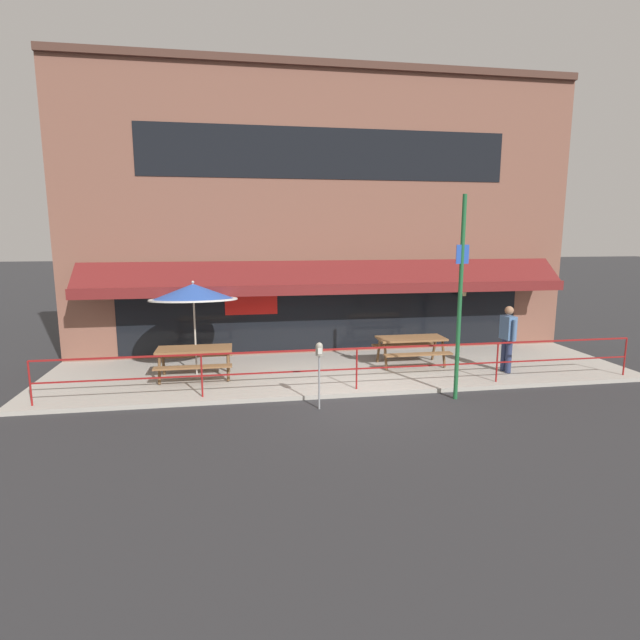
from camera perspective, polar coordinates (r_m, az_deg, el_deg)
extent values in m
plane|color=#2D2D30|center=(11.34, 4.54, -8.78)|extent=(120.00, 120.00, 0.00)
cube|color=#ADA89E|center=(13.18, 2.44, -5.84)|extent=(15.00, 4.00, 0.10)
cube|color=brown|center=(14.91, 0.74, 11.54)|extent=(15.00, 0.50, 8.11)
cube|color=black|center=(14.81, 0.94, 18.48)|extent=(10.50, 0.02, 1.40)
cube|color=#4C3027|center=(15.53, 0.82, 27.05)|extent=(15.00, 0.62, 0.20)
cube|color=black|center=(14.82, 0.89, 1.06)|extent=(12.00, 0.02, 2.30)
cube|color=red|center=(14.52, -7.86, 1.99)|extent=(1.50, 0.02, 0.70)
cube|color=maroon|center=(14.16, 1.30, 5.34)|extent=(13.80, 0.92, 0.70)
cube|color=maroon|center=(13.70, 1.69, 3.50)|extent=(13.80, 0.08, 0.28)
cube|color=black|center=(15.87, 15.83, 3.76)|extent=(0.04, 0.28, 0.04)
cube|color=black|center=(15.77, 16.01, 3.05)|extent=(0.18, 0.18, 0.28)
cube|color=beige|center=(15.77, 16.01, 3.05)|extent=(0.13, 0.19, 0.20)
cylinder|color=maroon|center=(11.93, -30.23, -6.30)|extent=(0.04, 0.04, 0.95)
cylinder|color=maroon|center=(11.17, -13.36, -6.23)|extent=(0.04, 0.04, 0.95)
cylinder|color=maroon|center=(11.45, 4.21, -5.58)|extent=(0.04, 0.04, 0.95)
cylinder|color=maroon|center=(12.69, 19.58, -4.59)|extent=(0.04, 0.04, 0.95)
cylinder|color=maroon|center=(14.66, 31.49, -3.59)|extent=(0.04, 0.04, 0.95)
cube|color=maroon|center=(11.33, 4.24, -3.27)|extent=(13.80, 0.04, 0.04)
cube|color=maroon|center=(11.45, 4.21, -5.58)|extent=(13.80, 0.03, 0.03)
cube|color=brown|center=(12.55, -14.15, -3.24)|extent=(1.80, 0.80, 0.05)
cube|color=brown|center=(12.06, -14.31, -5.24)|extent=(1.80, 0.26, 0.04)
cube|color=brown|center=(13.18, -13.90, -3.94)|extent=(1.80, 0.26, 0.04)
cylinder|color=brown|center=(12.28, -10.46, -5.16)|extent=(0.07, 0.30, 0.73)
cylinder|color=brown|center=(12.90, -10.42, -4.43)|extent=(0.07, 0.30, 0.73)
cylinder|color=brown|center=(12.42, -17.89, -5.31)|extent=(0.07, 0.30, 0.73)
cylinder|color=brown|center=(13.03, -17.49, -4.58)|extent=(0.07, 0.30, 0.73)
cube|color=brown|center=(13.61, 10.37, -2.07)|extent=(1.80, 0.80, 0.05)
cube|color=brown|center=(13.15, 11.18, -3.87)|extent=(1.80, 0.26, 0.04)
cube|color=brown|center=(14.21, 9.54, -2.78)|extent=(1.80, 0.26, 0.04)
cylinder|color=brown|center=(13.70, 13.93, -3.72)|extent=(0.07, 0.30, 0.73)
cylinder|color=brown|center=(14.27, 12.92, -3.13)|extent=(0.07, 0.30, 0.73)
cylinder|color=brown|center=(13.15, 7.50, -4.07)|extent=(0.07, 0.30, 0.73)
cylinder|color=brown|center=(13.74, 6.73, -3.44)|extent=(0.07, 0.30, 0.73)
cylinder|color=#B7B2A8|center=(12.82, -14.11, -1.09)|extent=(0.04, 0.04, 2.30)
cone|color=#2D56B7|center=(12.67, -14.29, 3.13)|extent=(2.10, 2.12, 0.56)
cylinder|color=white|center=(12.70, -14.25, 2.28)|extent=(2.14, 2.14, 0.20)
sphere|color=#B7B2A8|center=(12.65, -14.33, 4.21)|extent=(0.07, 0.07, 0.07)
cylinder|color=navy|center=(13.76, 20.28, -3.73)|extent=(0.15, 0.15, 0.86)
cylinder|color=navy|center=(13.60, 20.75, -3.91)|extent=(0.15, 0.15, 0.86)
cube|color=#4C709E|center=(13.54, 20.70, -0.81)|extent=(0.27, 0.42, 0.60)
cylinder|color=#4C709E|center=(13.75, 20.07, -0.74)|extent=(0.10, 0.10, 0.54)
cylinder|color=#4C709E|center=(13.33, 21.33, -1.14)|extent=(0.10, 0.10, 0.54)
sphere|color=#9E7051|center=(13.47, 20.81, 1.03)|extent=(0.22, 0.22, 0.22)
cylinder|color=gray|center=(10.41, -0.09, -7.14)|extent=(0.04, 0.04, 1.15)
cylinder|color=gray|center=(10.23, -0.09, -3.53)|extent=(0.15, 0.15, 0.20)
sphere|color=gray|center=(10.21, -0.09, -2.98)|extent=(0.14, 0.14, 0.14)
cube|color=silver|center=(10.15, -0.02, -3.58)|extent=(0.08, 0.01, 0.13)
cylinder|color=#1E6033|center=(11.11, 15.70, 2.22)|extent=(0.09, 0.09, 4.43)
cube|color=blue|center=(11.01, 15.98, 7.24)|extent=(0.28, 0.02, 0.40)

